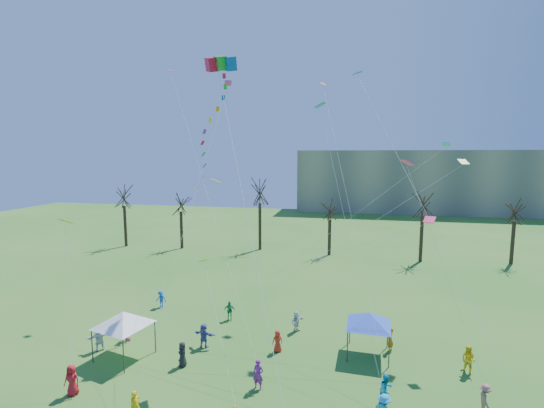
% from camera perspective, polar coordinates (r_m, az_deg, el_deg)
% --- Properties ---
extents(distant_building, '(60.00, 14.00, 15.00)m').
position_cam_1_polar(distant_building, '(100.27, 21.64, 3.20)').
color(distant_building, gray).
rests_on(distant_building, ground).
extents(bare_tree_row, '(69.08, 7.89, 10.80)m').
position_cam_1_polar(bare_tree_row, '(52.49, 10.47, -0.27)').
color(bare_tree_row, black).
rests_on(bare_tree_row, ground).
extents(big_box_kite, '(4.17, 5.73, 20.21)m').
position_cam_1_polar(big_box_kite, '(23.81, -8.90, 9.46)').
color(big_box_kite, red).
rests_on(big_box_kite, ground).
extents(canopy_tent_white, '(4.26, 4.26, 3.29)m').
position_cam_1_polar(canopy_tent_white, '(28.74, -21.49, -15.75)').
color(canopy_tent_white, '#3F3F44').
rests_on(canopy_tent_white, ground).
extents(canopy_tent_blue, '(4.11, 4.11, 3.08)m').
position_cam_1_polar(canopy_tent_blue, '(28.07, 14.38, -16.42)').
color(canopy_tent_blue, '#3F3F44').
rests_on(canopy_tent_blue, ground).
extents(festival_crowd, '(26.78, 14.95, 1.83)m').
position_cam_1_polar(festival_crowd, '(26.14, -0.68, -22.38)').
color(festival_crowd, red).
rests_on(festival_crowd, ground).
extents(small_kites_aloft, '(26.55, 19.11, 31.70)m').
position_cam_1_polar(small_kites_aloft, '(27.25, 5.20, 6.54)').
color(small_kites_aloft, '#EA9F0C').
rests_on(small_kites_aloft, ground).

